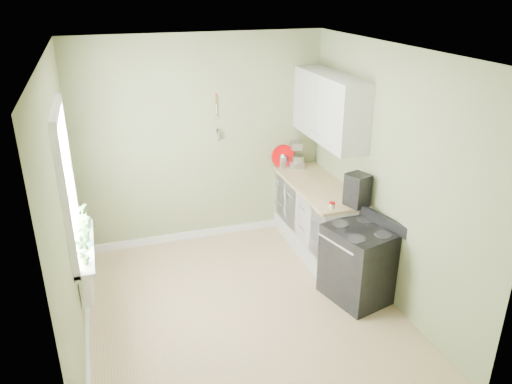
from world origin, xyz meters
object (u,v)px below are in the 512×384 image
object	(u,v)px
stand_mixer	(296,154)
kettle	(283,161)
stove	(359,263)
coffee_maker	(357,191)

from	to	relation	value
stand_mixer	kettle	size ratio (longest dim) A/B	2.02
stove	stand_mixer	bearing A→B (deg)	90.12
stove	stand_mixer	distance (m)	1.98
stand_mixer	kettle	xyz separation A→B (m)	(-0.20, -0.02, -0.07)
kettle	coffee_maker	size ratio (longest dim) A/B	0.53
stove	kettle	world-z (taller)	kettle
kettle	coffee_maker	world-z (taller)	coffee_maker
stove	coffee_maker	bearing A→B (deg)	70.07
stove	kettle	distance (m)	1.94
stove	coffee_maker	size ratio (longest dim) A/B	2.55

